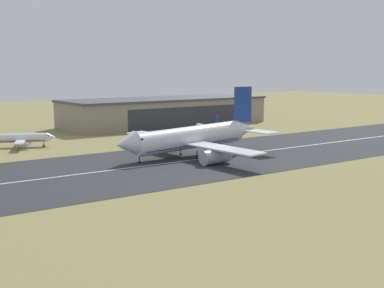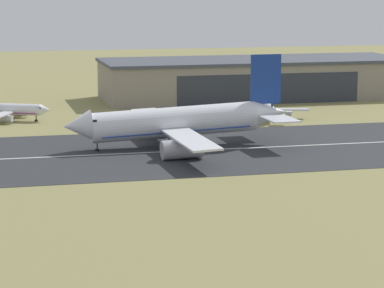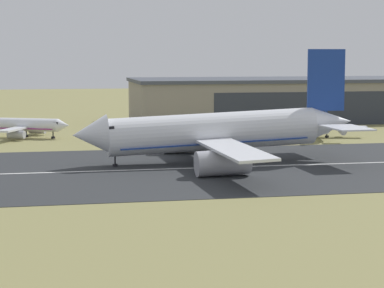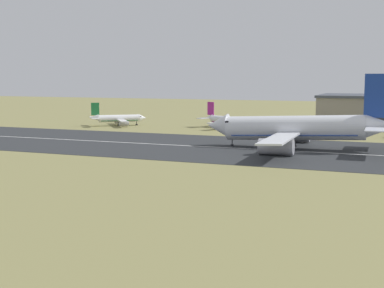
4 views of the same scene
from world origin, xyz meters
TOP-DOWN VIEW (x-y plane):
  - runway_strip at (0.00, 124.12)m, footprint 444.96×51.06m
  - runway_centreline at (0.00, 124.12)m, footprint 400.46×0.70m
  - hangar_building at (40.93, 203.15)m, footprint 90.01×30.30m
  - airplane_landing at (0.52, 128.98)m, footprint 48.33×55.77m
  - airplane_parked_west at (-31.94, 174.74)m, footprint 22.64×20.36m
  - airplane_parked_centre at (32.00, 162.11)m, footprint 20.26×21.40m

SIDE VIEW (x-z plane):
  - runway_strip at x=0.00m, z-range 0.00..0.06m
  - runway_centreline at x=0.00m, z-range 0.06..0.07m
  - airplane_parked_centre at x=32.00m, z-range -1.38..6.61m
  - airplane_parked_west at x=-31.94m, z-range -1.76..7.37m
  - airplane_landing at x=0.52m, z-range -4.37..14.64m
  - hangar_building at x=40.93m, z-range 0.02..11.66m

